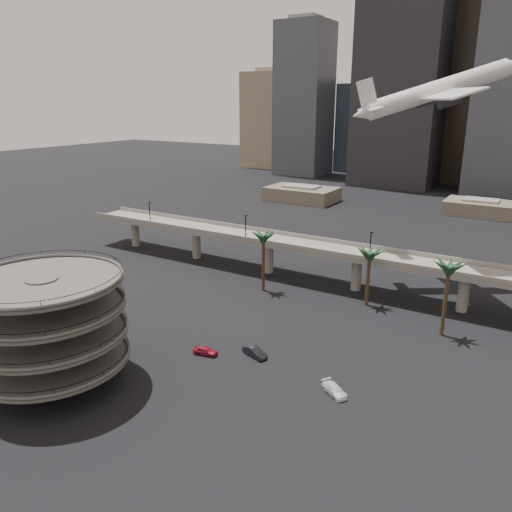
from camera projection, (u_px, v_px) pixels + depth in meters
The scene contains 10 objects.
ground at pixel (139, 395), 70.27m from camera, with size 700.00×700.00×0.00m, color black.
parking_ramp at pixel (47, 321), 70.62m from camera, with size 22.20×22.20×17.35m.
overpass at pixel (311, 250), 112.72m from camera, with size 130.00×9.30×14.70m.
palm_trees at pixel (397, 257), 94.65m from camera, with size 54.40×18.40×14.00m.
low_buildings at pixel (432, 206), 181.46m from camera, with size 135.00×27.50×6.80m.
skyline at pixel (500, 87), 225.35m from camera, with size 269.00×86.00×124.08m.
airborne_jet at pixel (437, 91), 104.58m from camera, with size 31.81×30.20×14.33m.
car_a at pixel (206, 351), 81.22m from camera, with size 1.63×4.06×1.38m, color #A41730.
car_b at pixel (255, 352), 80.74m from camera, with size 1.62×4.65×1.53m, color black.
car_c at pixel (334, 390), 70.32m from camera, with size 1.89×4.65×1.35m, color white.
Camera 1 is at (46.21, -43.40, 39.69)m, focal length 35.00 mm.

